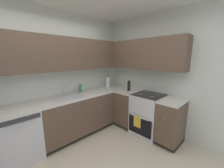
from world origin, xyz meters
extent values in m
cube|color=silver|center=(0.00, 1.51, 1.32)|extent=(3.76, 0.05, 2.64)
cube|color=silver|center=(1.85, 0.00, 1.32)|extent=(0.05, 3.07, 2.64)
cube|color=silver|center=(-0.70, 1.18, 0.44)|extent=(0.60, 0.60, 0.87)
cube|color=#333333|center=(-0.70, 0.88, 0.82)|extent=(0.55, 0.01, 0.07)
cube|color=silver|center=(-0.70, 0.87, 0.75)|extent=(0.36, 0.02, 0.02)
cube|color=brown|center=(0.41, 1.18, 0.48)|extent=(1.63, 0.60, 0.78)
cube|color=black|center=(0.41, 1.21, 0.04)|extent=(1.63, 0.54, 0.09)
sphere|color=tan|center=(0.06, 0.87, 0.63)|extent=(0.02, 0.02, 0.02)
sphere|color=tan|center=(0.77, 0.87, 0.63)|extent=(0.02, 0.02, 0.02)
cube|color=beige|center=(0.41, 1.18, 0.89)|extent=(2.83, 0.60, 0.03)
cube|color=brown|center=(1.53, 0.65, 0.48)|extent=(0.60, 0.46, 0.78)
cube|color=black|center=(1.56, 0.65, 0.04)|extent=(0.54, 0.46, 0.09)
cube|color=brown|center=(1.53, -0.41, 0.48)|extent=(0.60, 0.39, 0.78)
cube|color=black|center=(1.56, -0.41, 0.04)|extent=(0.54, 0.39, 0.09)
sphere|color=tan|center=(1.22, -0.41, 0.63)|extent=(0.02, 0.02, 0.02)
cube|color=beige|center=(1.53, 0.65, 0.89)|extent=(0.60, 0.46, 0.03)
cube|color=beige|center=(1.53, -0.41, 0.89)|extent=(0.60, 0.39, 0.03)
cube|color=silver|center=(1.55, 0.10, 0.45)|extent=(0.64, 0.62, 0.91)
cube|color=black|center=(1.22, 0.10, 0.29)|extent=(0.02, 0.55, 0.38)
cube|color=silver|center=(1.20, 0.10, 0.50)|extent=(0.02, 0.43, 0.02)
cube|color=black|center=(1.55, 0.10, 0.91)|extent=(0.59, 0.60, 0.01)
cube|color=silver|center=(1.85, 0.10, 0.98)|extent=(0.03, 0.60, 0.15)
cylinder|color=#4C4C4C|center=(1.41, -0.03, 0.92)|extent=(0.11, 0.11, 0.01)
cylinder|color=#4C4C4C|center=(1.41, 0.24, 0.92)|extent=(0.11, 0.11, 0.01)
cylinder|color=#4C4C4C|center=(1.69, -0.03, 0.92)|extent=(0.11, 0.11, 0.01)
cylinder|color=#4C4C4C|center=(1.69, 0.24, 0.92)|extent=(0.11, 0.11, 0.01)
cube|color=gold|center=(1.20, 0.15, 0.39)|extent=(0.02, 0.17, 0.26)
cube|color=brown|center=(0.25, 1.32, 1.77)|extent=(2.51, 0.32, 0.66)
sphere|color=tan|center=(-0.30, 1.15, 1.56)|extent=(0.02, 0.02, 0.02)
sphere|color=tan|center=(0.80, 1.15, 1.56)|extent=(0.02, 0.02, 0.02)
cube|color=brown|center=(1.67, 0.46, 1.77)|extent=(0.32, 2.04, 0.66)
cube|color=#B7B7BC|center=(0.23, 1.15, 0.91)|extent=(0.60, 0.40, 0.01)
cube|color=gray|center=(0.23, 1.15, 0.86)|extent=(0.56, 0.36, 0.09)
cube|color=#99999E|center=(0.23, 1.15, 0.87)|extent=(0.02, 0.35, 0.06)
cylinder|color=silver|center=(0.23, 1.38, 1.01)|extent=(0.02, 0.02, 0.20)
cylinder|color=silver|center=(0.23, 1.31, 1.10)|extent=(0.02, 0.15, 0.02)
cylinder|color=silver|center=(0.28, 1.38, 0.94)|extent=(0.02, 0.02, 0.06)
cylinder|color=#338C4C|center=(0.61, 1.36, 0.99)|extent=(0.06, 0.06, 0.17)
cylinder|color=#262626|center=(0.61, 1.36, 1.09)|extent=(0.03, 0.03, 0.03)
cylinder|color=white|center=(1.46, 1.34, 1.04)|extent=(0.11, 0.11, 0.27)
cylinder|color=#3F3F3F|center=(1.46, 1.34, 1.06)|extent=(0.02, 0.02, 0.33)
cylinder|color=black|center=(1.53, 0.65, 1.02)|extent=(0.08, 0.08, 0.23)
cylinder|color=black|center=(1.53, 0.65, 1.15)|extent=(0.04, 0.04, 0.02)
camera|label=1|loc=(-1.02, -1.33, 1.71)|focal=21.52mm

